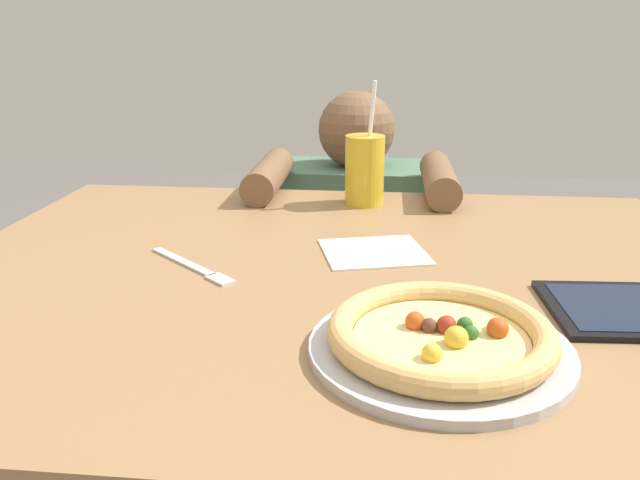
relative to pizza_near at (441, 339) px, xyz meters
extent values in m
cube|color=#936D47|center=(-0.14, 0.25, -0.04)|extent=(1.21, 0.96, 0.04)
cylinder|color=brown|center=(-0.66, 0.64, -0.41)|extent=(0.07, 0.07, 0.71)
cylinder|color=brown|center=(0.38, 0.64, -0.41)|extent=(0.07, 0.07, 0.71)
cylinder|color=#B7B7BC|center=(0.00, 0.00, -0.01)|extent=(0.29, 0.29, 0.01)
cylinder|color=#E5CC7F|center=(0.00, 0.00, 0.00)|extent=(0.19, 0.19, 0.01)
torus|color=tan|center=(0.00, 0.00, 0.01)|extent=(0.25, 0.25, 0.03)
sphere|color=#BF4C19|center=(-0.03, 0.02, 0.01)|extent=(0.02, 0.02, 0.02)
sphere|color=gold|center=(-0.01, -0.05, 0.01)|extent=(0.02, 0.02, 0.02)
sphere|color=brown|center=(-0.01, 0.01, 0.01)|extent=(0.02, 0.02, 0.02)
sphere|color=gold|center=(0.01, -0.02, 0.01)|extent=(0.03, 0.03, 0.03)
sphere|color=#BF4C19|center=(0.06, 0.01, 0.01)|extent=(0.02, 0.02, 0.02)
sphere|color=maroon|center=(0.01, 0.01, 0.01)|extent=(0.02, 0.02, 0.02)
sphere|color=#2D6623|center=(0.03, 0.00, 0.01)|extent=(0.02, 0.02, 0.02)
sphere|color=gold|center=(0.06, 0.02, 0.01)|extent=(0.02, 0.02, 0.02)
sphere|color=#2D6623|center=(0.03, 0.02, 0.01)|extent=(0.02, 0.02, 0.02)
cylinder|color=gold|center=(-0.11, 0.62, 0.05)|extent=(0.08, 0.08, 0.14)
cylinder|color=white|center=(-0.10, 0.62, 0.16)|extent=(0.02, 0.02, 0.13)
cube|color=white|center=(-0.08, 0.33, -0.02)|extent=(0.19, 0.18, 0.00)
cube|color=silver|center=(-0.37, 0.25, -0.02)|extent=(0.13, 0.12, 0.00)
cube|color=silver|center=(-0.30, 0.19, -0.02)|extent=(0.05, 0.05, 0.00)
cylinder|color=#333847|center=(-0.13, 0.94, -0.54)|extent=(0.33, 0.33, 0.45)
cube|color=#4C7259|center=(-0.13, 0.94, -0.16)|extent=(0.41, 0.22, 0.31)
sphere|color=brown|center=(-0.13, 0.94, 0.08)|extent=(0.19, 0.19, 0.19)
cylinder|color=brown|center=(-0.32, 0.71, 0.02)|extent=(0.07, 0.28, 0.07)
cylinder|color=brown|center=(0.05, 0.71, 0.02)|extent=(0.07, 0.28, 0.07)
camera|label=1|loc=(-0.07, -0.65, 0.33)|focal=36.03mm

